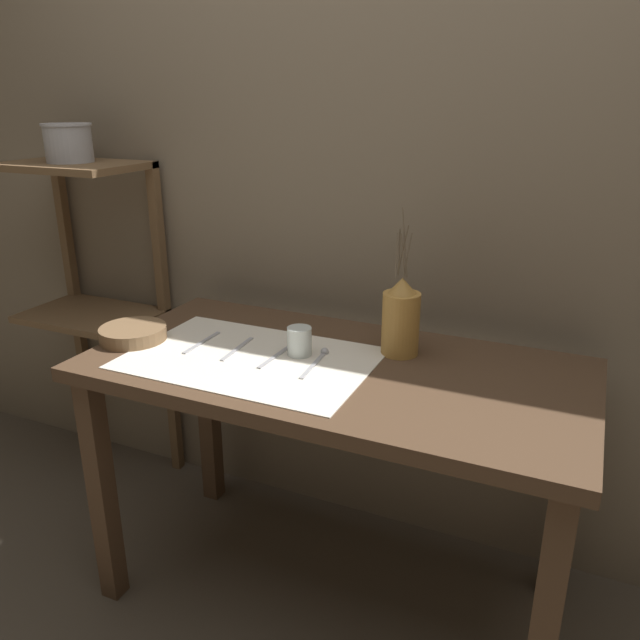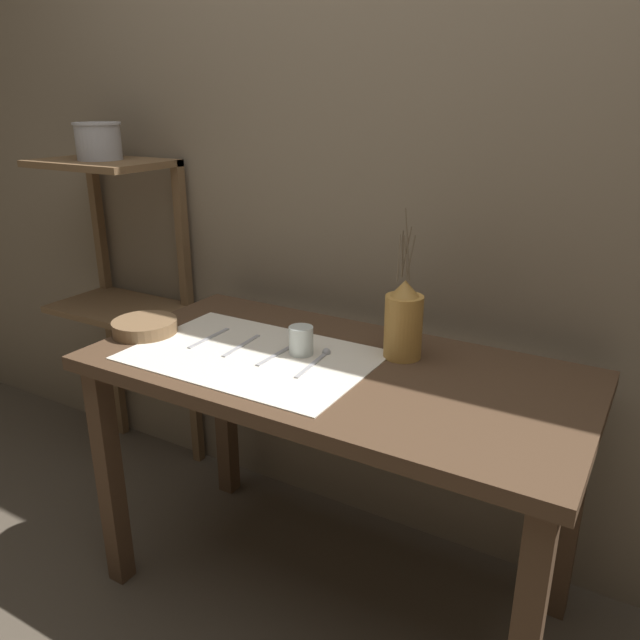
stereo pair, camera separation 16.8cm
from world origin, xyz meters
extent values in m
plane|color=brown|center=(0.00, 0.00, 0.00)|extent=(12.00, 12.00, 0.00)
cube|color=#7A6B56|center=(0.00, 0.45, 1.20)|extent=(7.00, 0.06, 2.40)
cube|color=#4C3523|center=(0.00, 0.00, 0.77)|extent=(1.37, 0.68, 0.04)
cube|color=#4C3523|center=(-0.62, -0.28, 0.37)|extent=(0.06, 0.06, 0.75)
cube|color=#4C3523|center=(0.62, -0.28, 0.37)|extent=(0.06, 0.06, 0.75)
cube|color=#4C3523|center=(-0.62, 0.28, 0.37)|extent=(0.06, 0.06, 0.75)
cube|color=#4C3523|center=(0.62, 0.28, 0.37)|extent=(0.06, 0.06, 0.75)
cube|color=brown|center=(-1.10, 0.24, 1.25)|extent=(0.49, 0.33, 0.02)
cube|color=brown|center=(-1.10, 0.24, 0.69)|extent=(0.49, 0.33, 0.02)
cube|color=brown|center=(-1.33, 0.38, 0.63)|extent=(0.04, 0.04, 1.26)
cube|color=brown|center=(-0.87, 0.38, 0.63)|extent=(0.04, 0.04, 1.26)
cube|color=silver|center=(-0.22, -0.06, 0.79)|extent=(0.68, 0.45, 0.00)
cylinder|color=#B7843D|center=(0.14, 0.14, 0.88)|extent=(0.11, 0.11, 0.18)
cone|color=#B7843D|center=(0.14, 0.14, 0.99)|extent=(0.08, 0.08, 0.04)
cylinder|color=brown|center=(0.13, 0.15, 1.08)|extent=(0.01, 0.02, 0.13)
cylinder|color=brown|center=(0.15, 0.15, 1.07)|extent=(0.02, 0.02, 0.12)
cylinder|color=brown|center=(0.14, 0.15, 1.08)|extent=(0.04, 0.03, 0.14)
cylinder|color=brown|center=(0.14, 0.14, 1.11)|extent=(0.02, 0.01, 0.19)
cylinder|color=brown|center=(0.14, 0.14, 1.07)|extent=(0.02, 0.00, 0.12)
cylinder|color=brown|center=(0.13, 0.13, 1.07)|extent=(0.01, 0.03, 0.12)
cylinder|color=brown|center=(-0.61, -0.09, 0.81)|extent=(0.20, 0.20, 0.04)
cylinder|color=silver|center=(-0.11, 0.01, 0.83)|extent=(0.07, 0.07, 0.08)
cube|color=#A8A8AD|center=(-0.41, -0.03, 0.79)|extent=(0.01, 0.18, 0.00)
cube|color=#A8A8AD|center=(-0.29, -0.03, 0.79)|extent=(0.02, 0.18, 0.00)
cube|color=#A8A8AD|center=(-0.16, -0.03, 0.79)|extent=(0.02, 0.18, 0.00)
sphere|color=#A8A8AD|center=(-0.16, 0.06, 0.80)|extent=(0.02, 0.02, 0.02)
cube|color=#A8A8AD|center=(-0.04, -0.04, 0.79)|extent=(0.03, 0.18, 0.00)
sphere|color=#A8A8AD|center=(-0.05, 0.05, 0.80)|extent=(0.02, 0.02, 0.02)
cylinder|color=#A8A8AD|center=(-1.10, 0.24, 1.32)|extent=(0.16, 0.16, 0.13)
cylinder|color=#A8A8AD|center=(-1.10, 0.24, 1.38)|extent=(0.17, 0.17, 0.01)
camera|label=1|loc=(0.61, -1.44, 1.48)|focal=35.00mm
camera|label=2|loc=(0.76, -1.36, 1.48)|focal=35.00mm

